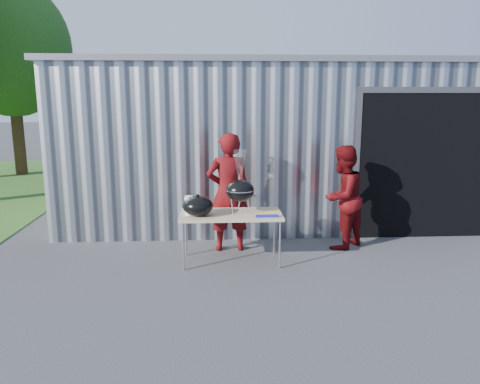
{
  "coord_description": "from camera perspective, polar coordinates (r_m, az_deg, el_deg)",
  "views": [
    {
      "loc": [
        -0.38,
        -6.1,
        2.45
      ],
      "look_at": [
        0.0,
        0.7,
        1.05
      ],
      "focal_mm": 35.0,
      "sensor_mm": 36.0,
      "label": 1
    }
  ],
  "objects": [
    {
      "name": "tree_far",
      "position": [
        16.35,
        -26.23,
        15.42
      ],
      "size": [
        3.58,
        3.58,
        5.93
      ],
      "color": "#442D19",
      "rests_on": "ground"
    },
    {
      "name": "grill_lid",
      "position": [
        6.78,
        -5.15,
        -1.7
      ],
      "size": [
        0.44,
        0.44,
        0.32
      ],
      "color": "black",
      "rests_on": "folding_table"
    },
    {
      "name": "folding_table",
      "position": [
        6.92,
        -1.12,
        -2.94
      ],
      "size": [
        1.5,
        0.75,
        0.75
      ],
      "color": "tan",
      "rests_on": "ground"
    },
    {
      "name": "building",
      "position": [
        10.8,
        3.68,
        6.76
      ],
      "size": [
        8.2,
        6.2,
        3.1
      ],
      "color": "silver",
      "rests_on": "ground"
    },
    {
      "name": "foil_box",
      "position": [
        6.7,
        3.28,
        -2.83
      ],
      "size": [
        0.32,
        0.06,
        0.06
      ],
      "color": "#181D9C",
      "rests_on": "folding_table"
    },
    {
      "name": "person_bystander",
      "position": [
        7.74,
        12.36,
        -0.64
      ],
      "size": [
        1.03,
        1.02,
        1.68
      ],
      "primitive_type": "imported",
      "rotation": [
        0.0,
        0.0,
        3.88
      ],
      "color": "#52090B",
      "rests_on": "ground"
    },
    {
      "name": "paper_towels",
      "position": [
        6.83,
        -6.25,
        -1.64
      ],
      "size": [
        0.12,
        0.12,
        0.28
      ],
      "primitive_type": "cylinder",
      "color": "white",
      "rests_on": "folding_table"
    },
    {
      "name": "ground",
      "position": [
        6.58,
        0.31,
        -10.23
      ],
      "size": [
        80.0,
        80.0,
        0.0
      ],
      "primitive_type": "plane",
      "color": "#38383B"
    },
    {
      "name": "kettle_grill",
      "position": [
        6.85,
        -0.01,
        0.87
      ],
      "size": [
        0.43,
        0.43,
        0.93
      ],
      "color": "black",
      "rests_on": "folding_table"
    },
    {
      "name": "person_cook",
      "position": [
        7.42,
        -1.41,
        -0.05
      ],
      "size": [
        0.72,
        0.5,
        1.9
      ],
      "primitive_type": "imported",
      "rotation": [
        0.0,
        0.0,
        3.2
      ],
      "color": "#52090B",
      "rests_on": "ground"
    },
    {
      "name": "white_tub",
      "position": [
        7.06,
        -5.64,
        -1.95
      ],
      "size": [
        0.2,
        0.15,
        0.1
      ],
      "primitive_type": "cube",
      "color": "white",
      "rests_on": "folding_table"
    }
  ]
}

